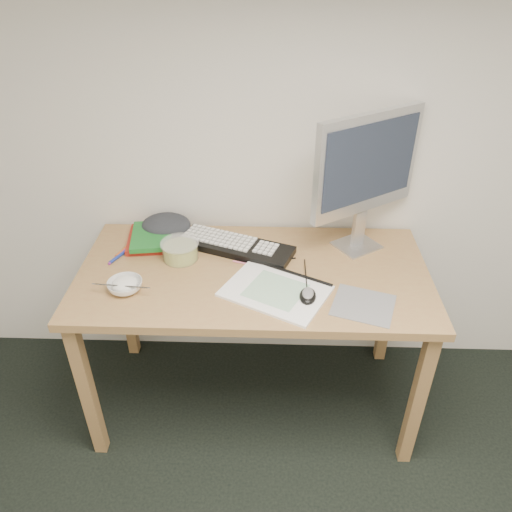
{
  "coord_description": "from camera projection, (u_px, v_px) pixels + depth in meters",
  "views": [
    {
      "loc": [
        -0.2,
        -0.19,
        1.9
      ],
      "look_at": [
        -0.26,
        1.42,
        0.83
      ],
      "focal_mm": 35.0,
      "sensor_mm": 36.0,
      "label": 1
    }
  ],
  "objects": [
    {
      "name": "desk",
      "position": [
        253.0,
        287.0,
        2.04
      ],
      "size": [
        1.4,
        0.7,
        0.75
      ],
      "color": "#A17F4A",
      "rests_on": "ground"
    },
    {
      "name": "mousepad",
      "position": [
        363.0,
        305.0,
        1.81
      ],
      "size": [
        0.26,
        0.25,
        0.0
      ],
      "primitive_type": "cube",
      "rotation": [
        0.0,
        0.0,
        -0.32
      ],
      "color": "gray",
      "rests_on": "desk"
    },
    {
      "name": "sketchpad",
      "position": [
        275.0,
        291.0,
        1.87
      ],
      "size": [
        0.45,
        0.41,
        0.01
      ],
      "primitive_type": "cube",
      "rotation": [
        0.0,
        0.0,
        -0.48
      ],
      "color": "silver",
      "rests_on": "desk"
    },
    {
      "name": "keyboard",
      "position": [
        236.0,
        246.0,
        2.12
      ],
      "size": [
        0.51,
        0.32,
        0.03
      ],
      "primitive_type": "cube",
      "rotation": [
        0.0,
        0.0,
        -0.37
      ],
      "color": "black",
      "rests_on": "desk"
    },
    {
      "name": "monitor",
      "position": [
        367.0,
        167.0,
        1.94
      ],
      "size": [
        0.44,
        0.31,
        0.58
      ],
      "rotation": [
        0.0,
        0.0,
        0.59
      ],
      "color": "silver",
      "rests_on": "desk"
    },
    {
      "name": "mouse",
      "position": [
        308.0,
        294.0,
        1.82
      ],
      "size": [
        0.07,
        0.1,
        0.03
      ],
      "primitive_type": "ellipsoid",
      "rotation": [
        0.0,
        0.0,
        -0.11
      ],
      "color": "black",
      "rests_on": "sketchpad"
    },
    {
      "name": "rice_bowl",
      "position": [
        125.0,
        286.0,
        1.87
      ],
      "size": [
        0.15,
        0.15,
        0.04
      ],
      "primitive_type": "imported",
      "rotation": [
        0.0,
        0.0,
        0.14
      ],
      "color": "white",
      "rests_on": "desk"
    },
    {
      "name": "chopsticks",
      "position": [
        121.0,
        286.0,
        1.84
      ],
      "size": [
        0.21,
        0.03,
        0.02
      ],
      "primitive_type": "cylinder",
      "rotation": [
        0.0,
        1.57,
        -0.08
      ],
      "color": "silver",
      "rests_on": "rice_bowl"
    },
    {
      "name": "fruit_tub",
      "position": [
        180.0,
        250.0,
        2.05
      ],
      "size": [
        0.2,
        0.2,
        0.08
      ],
      "primitive_type": "cylinder",
      "rotation": [
        0.0,
        0.0,
        0.28
      ],
      "color": "gold",
      "rests_on": "desk"
    },
    {
      "name": "book_red",
      "position": [
        149.0,
        239.0,
        2.17
      ],
      "size": [
        0.2,
        0.25,
        0.02
      ],
      "primitive_type": "cube",
      "rotation": [
        0.0,
        0.0,
        0.12
      ],
      "color": "maroon",
      "rests_on": "desk"
    },
    {
      "name": "book_green",
      "position": [
        152.0,
        236.0,
        2.15
      ],
      "size": [
        0.2,
        0.26,
        0.02
      ],
      "primitive_type": "cube",
      "rotation": [
        0.0,
        0.0,
        0.14
      ],
      "color": "#1B6C26",
      "rests_on": "book_red"
    },
    {
      "name": "cloth_lump",
      "position": [
        166.0,
        225.0,
        2.22
      ],
      "size": [
        0.21,
        0.19,
        0.08
      ],
      "primitive_type": "ellipsoid",
      "rotation": [
        0.0,
        0.0,
        0.22
      ],
      "color": "#2A2D32",
      "rests_on": "desk"
    },
    {
      "name": "pencil_pink",
      "position": [
        254.0,
        265.0,
        2.02
      ],
      "size": [
        0.18,
        0.06,
        0.01
      ],
      "primitive_type": "cylinder",
      "rotation": [
        0.0,
        1.57,
        -0.31
      ],
      "color": "pink",
      "rests_on": "desk"
    },
    {
      "name": "pencil_tan",
      "position": [
        259.0,
        269.0,
        2.0
      ],
      "size": [
        0.11,
        0.13,
        0.01
      ],
      "primitive_type": "cylinder",
      "rotation": [
        0.0,
        1.57,
        -0.89
      ],
      "color": "tan",
      "rests_on": "desk"
    },
    {
      "name": "pencil_black",
      "position": [
        277.0,
        259.0,
        2.05
      ],
      "size": [
        0.16,
        0.03,
        0.01
      ],
      "primitive_type": "cylinder",
      "rotation": [
        0.0,
        1.57,
        0.16
      ],
      "color": "black",
      "rests_on": "desk"
    },
    {
      "name": "marker_blue",
      "position": [
        122.0,
        254.0,
        2.08
      ],
      "size": [
        0.07,
        0.13,
        0.01
      ],
      "primitive_type": "cylinder",
      "rotation": [
        0.0,
        1.57,
        1.11
      ],
      "color": "navy",
      "rests_on": "desk"
    },
    {
      "name": "marker_orange",
      "position": [
        126.0,
        248.0,
        2.12
      ],
      "size": [
        0.06,
        0.13,
        0.01
      ],
      "primitive_type": "cylinder",
      "rotation": [
        0.0,
        1.57,
        1.23
      ],
      "color": "#CE5418",
      "rests_on": "desk"
    },
    {
      "name": "marker_purple",
      "position": [
        117.0,
        257.0,
        2.07
      ],
      "size": [
        0.05,
        0.11,
        0.01
      ],
      "primitive_type": "cylinder",
      "rotation": [
        0.0,
        1.57,
        1.22
      ],
      "color": "purple",
      "rests_on": "desk"
    }
  ]
}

